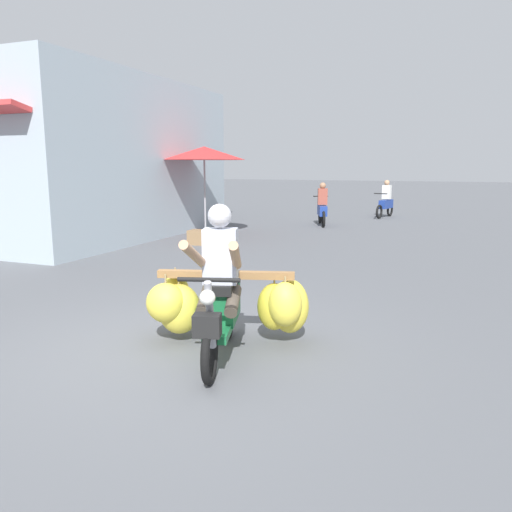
{
  "coord_description": "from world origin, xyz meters",
  "views": [
    {
      "loc": [
        2.77,
        -4.35,
        1.96
      ],
      "look_at": [
        0.62,
        1.08,
        0.9
      ],
      "focal_mm": 35.36,
      "sensor_mm": 36.0,
      "label": 1
    }
  ],
  "objects_px": {
    "motorbike_distant_ahead_left": "(386,202)",
    "produce_crate": "(200,237)",
    "motorbike_main_loaded": "(224,301)",
    "motorbike_distant_ahead_right": "(322,208)",
    "market_umbrella_near_shop": "(204,153)"
  },
  "relations": [
    {
      "from": "motorbike_distant_ahead_left",
      "to": "produce_crate",
      "type": "distance_m",
      "value": 9.12
    },
    {
      "from": "motorbike_main_loaded",
      "to": "motorbike_distant_ahead_right",
      "type": "xyz_separation_m",
      "value": [
        -1.77,
        11.26,
        0.06
      ]
    },
    {
      "from": "produce_crate",
      "to": "market_umbrella_near_shop",
      "type": "bearing_deg",
      "value": 112.74
    },
    {
      "from": "motorbike_distant_ahead_right",
      "to": "market_umbrella_near_shop",
      "type": "distance_m",
      "value": 4.61
    },
    {
      "from": "motorbike_main_loaded",
      "to": "motorbike_distant_ahead_left",
      "type": "relative_size",
      "value": 1.12
    },
    {
      "from": "motorbike_distant_ahead_left",
      "to": "market_umbrella_near_shop",
      "type": "xyz_separation_m",
      "value": [
        -4.02,
        -6.98,
        1.7
      ]
    },
    {
      "from": "motorbike_main_loaded",
      "to": "motorbike_distant_ahead_right",
      "type": "bearing_deg",
      "value": 98.94
    },
    {
      "from": "motorbike_distant_ahead_left",
      "to": "motorbike_distant_ahead_right",
      "type": "height_order",
      "value": "same"
    },
    {
      "from": "market_umbrella_near_shop",
      "to": "produce_crate",
      "type": "distance_m",
      "value": 2.63
    },
    {
      "from": "motorbike_distant_ahead_left",
      "to": "market_umbrella_near_shop",
      "type": "height_order",
      "value": "market_umbrella_near_shop"
    },
    {
      "from": "motorbike_distant_ahead_left",
      "to": "motorbike_main_loaded",
      "type": "bearing_deg",
      "value": -89.25
    },
    {
      "from": "motorbike_main_loaded",
      "to": "market_umbrella_near_shop",
      "type": "height_order",
      "value": "market_umbrella_near_shop"
    },
    {
      "from": "motorbike_distant_ahead_right",
      "to": "motorbike_main_loaded",
      "type": "bearing_deg",
      "value": -81.06
    },
    {
      "from": "motorbike_main_loaded",
      "to": "produce_crate",
      "type": "height_order",
      "value": "motorbike_main_loaded"
    },
    {
      "from": "motorbike_distant_ahead_right",
      "to": "produce_crate",
      "type": "relative_size",
      "value": 2.77
    }
  ]
}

